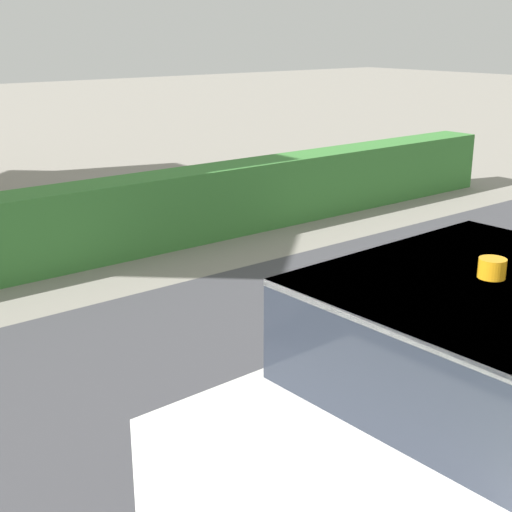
% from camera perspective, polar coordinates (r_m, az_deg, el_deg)
% --- Properties ---
extents(road_strip, '(28.00, 5.79, 0.01)m').
position_cam_1_polar(road_strip, '(5.75, 2.38, -11.75)').
color(road_strip, '#424247').
rests_on(road_strip, ground).
extents(garden_hedge, '(15.63, 0.65, 0.99)m').
position_cam_1_polar(garden_hedge, '(9.16, -14.39, 2.33)').
color(garden_hedge, '#3D7F38').
rests_on(garden_hedge, ground).
extents(police_car, '(4.15, 1.87, 1.64)m').
position_cam_1_polar(police_car, '(4.57, 18.71, -10.69)').
color(police_car, black).
rests_on(police_car, road_strip).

